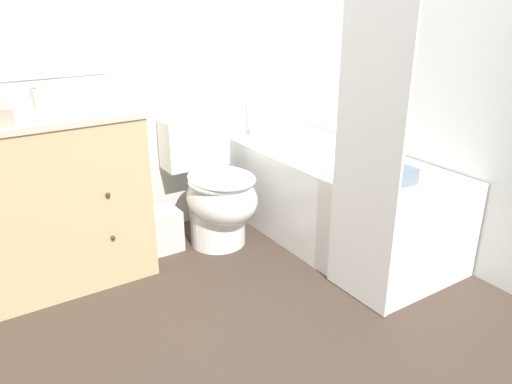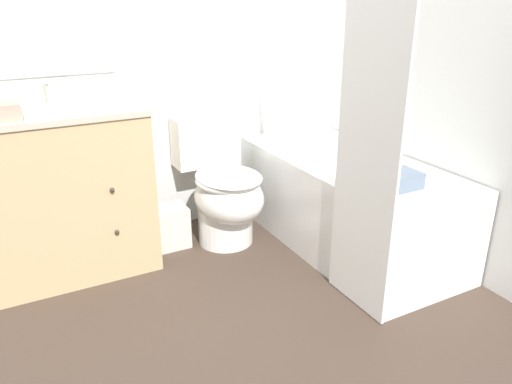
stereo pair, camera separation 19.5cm
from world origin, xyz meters
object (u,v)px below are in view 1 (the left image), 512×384
Objects in this scene: wastebasket at (161,230)px; soap_dispenser at (109,90)px; toilet at (215,192)px; bath_towel_folded at (382,177)px; vanity_cabinet at (56,197)px; sink_faucet at (34,99)px; tissue_box at (48,96)px; bathtub at (337,199)px.

wastebasket is 0.87m from soap_dispenser.
toilet is 2.92× the size of wastebasket.
wastebasket is 1.32m from bath_towel_folded.
sink_faucet is at bearing 90.00° from vanity_cabinet.
tissue_box is at bearing 161.49° from wastebasket.
tissue_box is 0.91× the size of soap_dispenser.
bathtub is 1.71m from tissue_box.
bathtub is 10.30× the size of tissue_box.
toilet reaches higher than wastebasket.
vanity_cabinet is 6.23× the size of tissue_box.
toilet is (0.87, -0.28, -0.60)m from sink_faucet.
bathtub is 5.94× the size of wastebasket.
soap_dispenser reaches higher than sink_faucet.
bathtub is at bearing -25.88° from wastebasket.
sink_faucet reaches higher than tissue_box.
sink_faucet is 1.77m from bathtub.
sink_faucet is 0.89× the size of soap_dispenser.
bathtub is 0.56m from bath_towel_folded.
tissue_box is at bearing 162.95° from toilet.
bath_towel_folded is at bearing -105.61° from bathtub.
tissue_box reaches higher than wastebasket.
vanity_cabinet reaches higher than bath_towel_folded.
wastebasket is (-0.96, 0.46, -0.15)m from bathtub.
sink_faucet is 0.07m from tissue_box.
bathtub is (1.50, -0.66, -0.66)m from sink_faucet.
toilet is 5.06× the size of tissue_box.
sink_faucet reaches higher than vanity_cabinet.
soap_dispenser is 0.49× the size of bath_towel_folded.
vanity_cabinet is 0.51m from sink_faucet.
toilet is 2.24× the size of bath_towel_folded.
vanity_cabinet is 0.61m from soap_dispenser.
toilet is at bearing -17.05° from tissue_box.
bath_towel_folded is at bearing -58.53° from toilet.
bath_towel_folded reaches higher than wastebasket.
soap_dispenser is at bearing 3.31° from vanity_cabinet.
vanity_cabinet is at bearing -176.69° from soap_dispenser.
wastebasket is at bearing 132.35° from bath_towel_folded.
toilet is 0.49× the size of bathtub.
vanity_cabinet is at bearing 162.36° from bathtub.
toilet is 4.59× the size of soap_dispenser.
vanity_cabinet is 3.60× the size of wastebasket.
tissue_box is at bearing 156.51° from bathtub.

